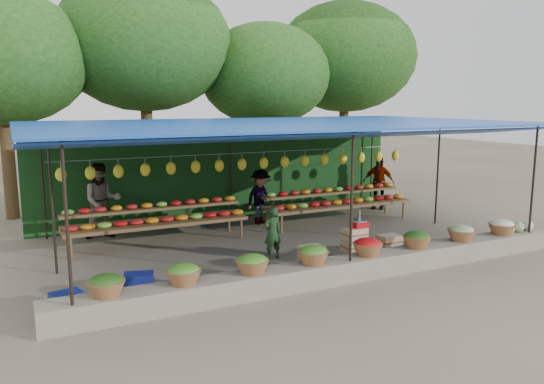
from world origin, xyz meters
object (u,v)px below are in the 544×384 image
crate_counter (353,250)px  weighing_scale (359,223)px  vendor_seated (272,233)px  blue_crate_front (139,282)px  blue_crate_back (66,300)px

crate_counter → weighing_scale: (0.14, 0.00, 0.54)m
weighing_scale → vendor_seated: 1.82m
blue_crate_front → blue_crate_back: (-1.23, -0.33, -0.01)m
crate_counter → vendor_seated: 1.70m
weighing_scale → blue_crate_front: weighing_scale is taller
blue_crate_back → crate_counter: bearing=-16.5°
vendor_seated → blue_crate_back: vendor_seated is taller
weighing_scale → vendor_seated: bearing=142.7°
vendor_seated → blue_crate_back: (-4.18, -0.99, -0.42)m
crate_counter → weighing_scale: 0.56m
weighing_scale → vendor_seated: (-1.43, 1.09, -0.29)m
crate_counter → vendor_seated: (-1.28, 1.09, 0.25)m
blue_crate_front → blue_crate_back: 1.27m
blue_crate_front → blue_crate_back: blue_crate_front is taller
vendor_seated → blue_crate_front: bearing=9.5°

